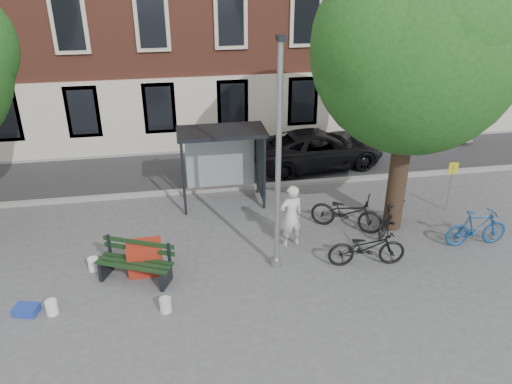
{
  "coord_description": "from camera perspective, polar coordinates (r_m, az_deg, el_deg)",
  "views": [
    {
      "loc": [
        -2.49,
        -11.14,
        7.83
      ],
      "look_at": [
        -0.25,
        1.82,
        1.4
      ],
      "focal_mm": 35.0,
      "sensor_mm": 36.0,
      "label": 1
    }
  ],
  "objects": [
    {
      "name": "bike_a",
      "position": [
        13.91,
        12.55,
        -6.17
      ],
      "size": [
        2.18,
        0.94,
        1.11
      ],
      "primitive_type": "imported",
      "rotation": [
        0.0,
        0.0,
        1.47
      ],
      "color": "black",
      "rests_on": "ground"
    },
    {
      "name": "bike_d",
      "position": [
        15.67,
        15.17,
        -2.71
      ],
      "size": [
        1.61,
        1.58,
        1.06
      ],
      "primitive_type": "imported",
      "rotation": [
        0.0,
        0.0,
        2.34
      ],
      "color": "black",
      "rests_on": "ground"
    },
    {
      "name": "notice_sign",
      "position": [
        17.23,
        21.45,
        1.58
      ],
      "size": [
        0.3,
        0.08,
        1.72
      ],
      "rotation": [
        0.0,
        0.0,
        -0.18
      ],
      "color": "#9EA0A3",
      "rests_on": "ground"
    },
    {
      "name": "bus_shelter",
      "position": [
        16.46,
        -2.61,
        4.97
      ],
      "size": [
        2.85,
        1.45,
        2.62
      ],
      "color": "#1E2328",
      "rests_on": "ground"
    },
    {
      "name": "bench",
      "position": [
        13.44,
        -13.57,
        -7.97
      ],
      "size": [
        2.07,
        1.38,
        1.02
      ],
      "rotation": [
        0.0,
        0.0,
        -0.42
      ],
      "color": "#1E2328",
      "rests_on": "ground"
    },
    {
      "name": "bucket_b",
      "position": [
        13.06,
        -22.32,
        -12.1
      ],
      "size": [
        0.36,
        0.36,
        0.36
      ],
      "primitive_type": "cylinder",
      "rotation": [
        0.0,
        0.0,
        -0.34
      ],
      "color": "white",
      "rests_on": "ground"
    },
    {
      "name": "car_silver",
      "position": [
        23.46,
        19.03,
        6.69
      ],
      "size": [
        3.72,
        1.32,
        1.22
      ],
      "primitive_type": "imported",
      "rotation": [
        0.0,
        0.0,
        1.56
      ],
      "color": "#A1A3A9",
      "rests_on": "ground"
    },
    {
      "name": "curb_far",
      "position": [
        21.73,
        -2.6,
        5.07
      ],
      "size": [
        40.0,
        0.25,
        0.12
      ],
      "primitive_type": "cube",
      "color": "gray",
      "rests_on": "ground"
    },
    {
      "name": "painter",
      "position": [
        14.29,
        4.04,
        -2.76
      ],
      "size": [
        0.77,
        0.59,
        1.91
      ],
      "primitive_type": "imported",
      "rotation": [
        0.0,
        0.0,
        3.34
      ],
      "color": "silver",
      "rests_on": "ground"
    },
    {
      "name": "blue_crate",
      "position": [
        13.36,
        -24.77,
        -12.13
      ],
      "size": [
        0.64,
        0.53,
        0.2
      ],
      "primitive_type": "cube",
      "rotation": [
        0.0,
        0.0,
        -0.26
      ],
      "color": "#213999",
      "rests_on": "ground"
    },
    {
      "name": "road",
      "position": [
        19.91,
        -1.85,
        2.9
      ],
      "size": [
        40.0,
        4.0,
        0.01
      ],
      "primitive_type": "cube",
      "color": "#28282B",
      "rests_on": "ground"
    },
    {
      "name": "bucket_a",
      "position": [
        12.38,
        -10.3,
        -12.59
      ],
      "size": [
        0.33,
        0.33,
        0.36
      ],
      "primitive_type": "cylinder",
      "rotation": [
        0.0,
        0.0,
        -0.2
      ],
      "color": "silver",
      "rests_on": "ground"
    },
    {
      "name": "tree_right",
      "position": [
        14.28,
        18.12,
        15.92
      ],
      "size": [
        5.76,
        5.6,
        8.2
      ],
      "color": "black",
      "rests_on": "ground"
    },
    {
      "name": "bike_c",
      "position": [
        15.5,
        10.32,
        -2.27
      ],
      "size": [
        2.3,
        1.8,
        1.17
      ],
      "primitive_type": "imported",
      "rotation": [
        0.0,
        0.0,
        1.03
      ],
      "color": "black",
      "rests_on": "ground"
    },
    {
      "name": "lamppost",
      "position": [
        12.48,
        2.54,
        2.18
      ],
      "size": [
        0.28,
        0.35,
        6.11
      ],
      "color": "#9EA0A3",
      "rests_on": "ground"
    },
    {
      "name": "bike_b",
      "position": [
        15.81,
        23.92,
        -3.77
      ],
      "size": [
        1.88,
        0.57,
        1.12
      ],
      "primitive_type": "imported",
      "rotation": [
        0.0,
        0.0,
        1.55
      ],
      "color": "navy",
      "rests_on": "ground"
    },
    {
      "name": "red_stand",
      "position": [
        13.67,
        -12.57,
        -7.34
      ],
      "size": [
        0.92,
        0.63,
        0.9
      ],
      "primitive_type": "cube",
      "rotation": [
        0.0,
        0.0,
        0.03
      ],
      "color": "maroon",
      "rests_on": "ground"
    },
    {
      "name": "ground",
      "position": [
        13.84,
        2.32,
        -8.42
      ],
      "size": [
        90.0,
        90.0,
        0.0
      ],
      "primitive_type": "plane",
      "color": "#4C4C4F",
      "rests_on": "ground"
    },
    {
      "name": "curb_near",
      "position": [
        18.08,
        -0.95,
        0.6
      ],
      "size": [
        40.0,
        0.25,
        0.12
      ],
      "primitive_type": "cube",
      "color": "gray",
      "rests_on": "ground"
    },
    {
      "name": "bucket_c",
      "position": [
        14.27,
        -18.08,
        -7.84
      ],
      "size": [
        0.36,
        0.36,
        0.36
      ],
      "primitive_type": "cylinder",
      "rotation": [
        0.0,
        0.0,
        -0.35
      ],
      "color": "white",
      "rests_on": "ground"
    },
    {
      "name": "car_dark",
      "position": [
        19.92,
        7.1,
        4.95
      ],
      "size": [
        5.5,
        3.09,
        1.45
      ],
      "primitive_type": "imported",
      "rotation": [
        0.0,
        0.0,
        1.71
      ],
      "color": "black",
      "rests_on": "ground"
    }
  ]
}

